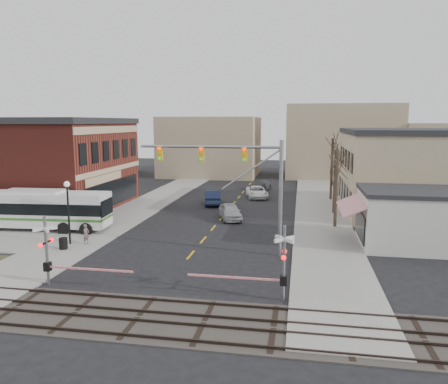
{
  "coord_description": "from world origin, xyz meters",
  "views": [
    {
      "loc": [
        7.4,
        -26.5,
        9.19
      ],
      "look_at": [
        1.26,
        8.31,
        3.5
      ],
      "focal_mm": 35.0,
      "sensor_mm": 36.0,
      "label": 1
    }
  ],
  "objects_px": {
    "car_b": "(213,197)",
    "pedestrian_near": "(86,234)",
    "transit_bus": "(35,209)",
    "pedestrian_far": "(94,217)",
    "trash_bin": "(63,243)",
    "car_c": "(257,192)",
    "car_a": "(230,211)",
    "traffic_signal_mast": "(241,173)",
    "rr_crossing_west": "(54,252)",
    "rr_crossing_east": "(275,264)",
    "street_lamp": "(68,200)",
    "car_d": "(260,185)"
  },
  "relations": [
    {
      "from": "car_b",
      "to": "pedestrian_near",
      "type": "height_order",
      "value": "pedestrian_near"
    },
    {
      "from": "rr_crossing_west",
      "to": "rr_crossing_east",
      "type": "xyz_separation_m",
      "value": [
        12.39,
        0.1,
        0.0
      ]
    },
    {
      "from": "transit_bus",
      "to": "trash_bin",
      "type": "xyz_separation_m",
      "value": [
        5.58,
        -5.21,
        -1.32
      ]
    },
    {
      "from": "rr_crossing_west",
      "to": "car_c",
      "type": "relative_size",
      "value": 1.13
    },
    {
      "from": "traffic_signal_mast",
      "to": "car_a",
      "type": "relative_size",
      "value": 2.25
    },
    {
      "from": "street_lamp",
      "to": "car_b",
      "type": "height_order",
      "value": "street_lamp"
    },
    {
      "from": "traffic_signal_mast",
      "to": "car_d",
      "type": "distance_m",
      "value": 29.43
    },
    {
      "from": "pedestrian_near",
      "to": "car_d",
      "type": "bearing_deg",
      "value": -5.27
    },
    {
      "from": "traffic_signal_mast",
      "to": "car_a",
      "type": "height_order",
      "value": "traffic_signal_mast"
    },
    {
      "from": "traffic_signal_mast",
      "to": "rr_crossing_east",
      "type": "bearing_deg",
      "value": -69.59
    },
    {
      "from": "trash_bin",
      "to": "car_b",
      "type": "relative_size",
      "value": 0.17
    },
    {
      "from": "traffic_signal_mast",
      "to": "rr_crossing_west",
      "type": "relative_size",
      "value": 1.79
    },
    {
      "from": "traffic_signal_mast",
      "to": "transit_bus",
      "type": "bearing_deg",
      "value": 168.57
    },
    {
      "from": "transit_bus",
      "to": "rr_crossing_west",
      "type": "height_order",
      "value": "rr_crossing_west"
    },
    {
      "from": "rr_crossing_east",
      "to": "car_a",
      "type": "bearing_deg",
      "value": 106.19
    },
    {
      "from": "car_d",
      "to": "pedestrian_near",
      "type": "distance_m",
      "value": 30.79
    },
    {
      "from": "car_b",
      "to": "pedestrian_near",
      "type": "bearing_deg",
      "value": 59.67
    },
    {
      "from": "transit_bus",
      "to": "car_b",
      "type": "distance_m",
      "value": 19.06
    },
    {
      "from": "car_b",
      "to": "pedestrian_far",
      "type": "xyz_separation_m",
      "value": [
        -7.94,
        -12.89,
        0.22
      ]
    },
    {
      "from": "car_c",
      "to": "street_lamp",
      "type": "bearing_deg",
      "value": -130.02
    },
    {
      "from": "trash_bin",
      "to": "traffic_signal_mast",
      "type": "bearing_deg",
      "value": 6.84
    },
    {
      "from": "rr_crossing_west",
      "to": "car_a",
      "type": "relative_size",
      "value": 1.26
    },
    {
      "from": "transit_bus",
      "to": "car_d",
      "type": "height_order",
      "value": "transit_bus"
    },
    {
      "from": "transit_bus",
      "to": "pedestrian_far",
      "type": "relative_size",
      "value": 7.07
    },
    {
      "from": "car_c",
      "to": "car_d",
      "type": "relative_size",
      "value": 1.07
    },
    {
      "from": "pedestrian_far",
      "to": "car_d",
      "type": "bearing_deg",
      "value": -2.38
    },
    {
      "from": "traffic_signal_mast",
      "to": "rr_crossing_west",
      "type": "height_order",
      "value": "traffic_signal_mast"
    },
    {
      "from": "rr_crossing_east",
      "to": "trash_bin",
      "type": "xyz_separation_m",
      "value": [
        -15.58,
        6.28,
        -1.44
      ]
    },
    {
      "from": "traffic_signal_mast",
      "to": "car_b",
      "type": "height_order",
      "value": "traffic_signal_mast"
    },
    {
      "from": "rr_crossing_west",
      "to": "traffic_signal_mast",
      "type": "bearing_deg",
      "value": 39.76
    },
    {
      "from": "trash_bin",
      "to": "car_b",
      "type": "distance_m",
      "value": 20.69
    },
    {
      "from": "traffic_signal_mast",
      "to": "pedestrian_far",
      "type": "distance_m",
      "value": 15.22
    },
    {
      "from": "traffic_signal_mast",
      "to": "car_c",
      "type": "bearing_deg",
      "value": 92.86
    },
    {
      "from": "transit_bus",
      "to": "pedestrian_far",
      "type": "xyz_separation_m",
      "value": [
        4.69,
        1.35,
        -0.82
      ]
    },
    {
      "from": "street_lamp",
      "to": "car_d",
      "type": "distance_m",
      "value": 31.53
    },
    {
      "from": "transit_bus",
      "to": "car_d",
      "type": "relative_size",
      "value": 2.77
    },
    {
      "from": "rr_crossing_east",
      "to": "car_d",
      "type": "xyz_separation_m",
      "value": [
        -4.18,
        36.76,
        -1.29
      ]
    },
    {
      "from": "car_b",
      "to": "car_c",
      "type": "relative_size",
      "value": 0.99
    },
    {
      "from": "transit_bus",
      "to": "car_d",
      "type": "bearing_deg",
      "value": 56.12
    },
    {
      "from": "car_c",
      "to": "pedestrian_far",
      "type": "xyz_separation_m",
      "value": [
        -12.41,
        -18.09,
        0.34
      ]
    },
    {
      "from": "rr_crossing_west",
      "to": "street_lamp",
      "type": "height_order",
      "value": "street_lamp"
    },
    {
      "from": "transit_bus",
      "to": "car_c",
      "type": "bearing_deg",
      "value": 48.67
    },
    {
      "from": "trash_bin",
      "to": "car_b",
      "type": "height_order",
      "value": "car_b"
    },
    {
      "from": "pedestrian_far",
      "to": "car_c",
      "type": "bearing_deg",
      "value": -9.65
    },
    {
      "from": "car_b",
      "to": "car_c",
      "type": "distance_m",
      "value": 6.86
    },
    {
      "from": "pedestrian_near",
      "to": "car_a",
      "type": "bearing_deg",
      "value": -26.21
    },
    {
      "from": "traffic_signal_mast",
      "to": "pedestrian_near",
      "type": "distance_m",
      "value": 12.64
    },
    {
      "from": "car_d",
      "to": "pedestrian_near",
      "type": "relative_size",
      "value": 3.06
    },
    {
      "from": "rr_crossing_west",
      "to": "car_c",
      "type": "distance_m",
      "value": 32.16
    },
    {
      "from": "rr_crossing_east",
      "to": "pedestrian_near",
      "type": "xyz_separation_m",
      "value": [
        -14.57,
        7.77,
        -1.09
      ]
    }
  ]
}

